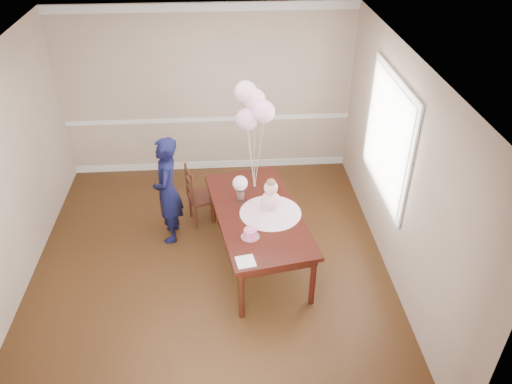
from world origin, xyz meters
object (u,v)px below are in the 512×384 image
Objects in this scene: dining_table_top at (258,214)px; birthday_cake at (250,233)px; dining_chair_seat at (203,197)px; woman at (167,191)px.

birthday_cake is at bearing -113.96° from dining_table_top.
dining_chair_seat is at bearing 118.30° from dining_table_top.
dining_table_top is 13.33× the size of birthday_cake.
dining_chair_seat is (-0.59, 1.37, -0.41)m from birthday_cake.
birthday_cake is 1.54m from dining_chair_seat.
dining_table_top is at bearing 63.78° from woman.
dining_chair_seat is 0.66m from woman.
woman is at bearing 135.03° from birthday_cake.
birthday_cake is at bearing -85.24° from dining_chair_seat.
birthday_cake reaches higher than dining_chair_seat.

